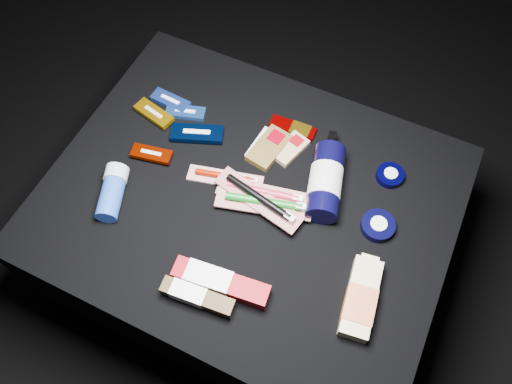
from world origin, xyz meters
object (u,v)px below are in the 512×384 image
at_px(lotion_bottle, 326,181).
at_px(deodorant_stick, 112,192).
at_px(toothpaste_carton_red, 217,281).
at_px(bodywash_bottle, 360,300).

xyz_separation_m(lotion_bottle, deodorant_stick, (-0.46, -0.24, -0.01)).
bearing_deg(toothpaste_carton_red, deodorant_stick, 158.47).
xyz_separation_m(lotion_bottle, bodywash_bottle, (0.17, -0.23, -0.02)).
xyz_separation_m(lotion_bottle, toothpaste_carton_red, (-0.13, -0.33, -0.02)).
bearing_deg(bodywash_bottle, lotion_bottle, 119.22).
xyz_separation_m(bodywash_bottle, toothpaste_carton_red, (-0.30, -0.10, 0.00)).
bearing_deg(lotion_bottle, deodorant_stick, -166.72).
relative_size(bodywash_bottle, toothpaste_carton_red, 0.87).
height_order(deodorant_stick, toothpaste_carton_red, deodorant_stick).
relative_size(bodywash_bottle, deodorant_stick, 1.31).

